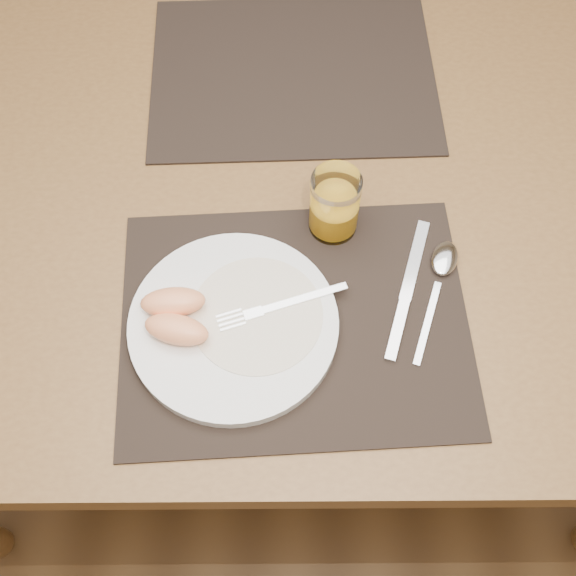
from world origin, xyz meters
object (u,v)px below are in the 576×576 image
(fork, at_px, (271,308))
(spoon, at_px, (442,268))
(table, at_px, (293,218))
(juice_glass, at_px, (334,206))
(placemat_near, at_px, (295,321))
(knife, at_px, (405,300))
(placemat_far, at_px, (293,74))
(plate, at_px, (234,325))

(fork, bearing_deg, spoon, 16.08)
(table, relative_size, juice_glass, 13.76)
(table, relative_size, placemat_near, 3.11)
(knife, bearing_deg, placemat_far, 109.15)
(placemat_near, bearing_deg, spoon, 20.72)
(placemat_far, distance_m, spoon, 0.41)
(placemat_far, relative_size, knife, 2.10)
(table, distance_m, knife, 0.26)
(juice_glass, bearing_deg, fork, -121.26)
(placemat_far, height_order, fork, fork)
(table, distance_m, fork, 0.24)
(placemat_far, bearing_deg, placemat_near, -90.26)
(table, xyz_separation_m, juice_glass, (0.05, -0.07, 0.13))
(spoon, bearing_deg, fork, -163.92)
(plate, bearing_deg, placemat_far, 79.80)
(knife, relative_size, juice_glass, 2.11)
(table, distance_m, placemat_near, 0.24)
(placemat_far, distance_m, juice_glass, 0.30)
(juice_glass, bearing_deg, table, 127.02)
(table, bearing_deg, placemat_near, -90.17)
(table, xyz_separation_m, fork, (-0.03, -0.21, 0.11))
(plate, relative_size, juice_glass, 2.65)
(plate, height_order, juice_glass, juice_glass)
(placemat_near, relative_size, fork, 2.63)
(table, bearing_deg, fork, -98.33)
(placemat_near, bearing_deg, plate, -173.34)
(plate, bearing_deg, placemat_near, 6.66)
(placemat_near, height_order, spoon, spoon)
(spoon, bearing_deg, placemat_near, -159.28)
(placemat_far, relative_size, spoon, 2.39)
(fork, height_order, knife, fork)
(placemat_far, bearing_deg, fork, -94.28)
(plate, height_order, knife, plate)
(fork, relative_size, juice_glass, 1.68)
(placemat_near, xyz_separation_m, spoon, (0.20, 0.08, 0.01))
(table, height_order, spoon, spoon)
(placemat_near, height_order, juice_glass, juice_glass)
(placemat_far, bearing_deg, juice_glass, -79.80)
(juice_glass, bearing_deg, placemat_far, 100.20)
(plate, distance_m, spoon, 0.29)
(placemat_far, height_order, juice_glass, juice_glass)
(placemat_far, xyz_separation_m, fork, (-0.03, -0.43, 0.02))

